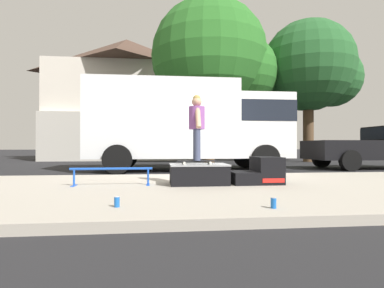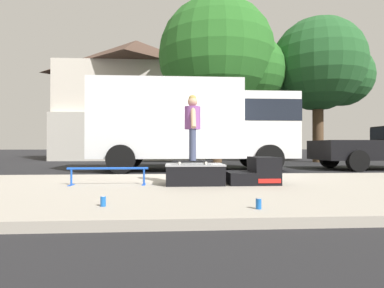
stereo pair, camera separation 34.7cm
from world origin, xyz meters
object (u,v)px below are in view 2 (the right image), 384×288
box_truck (194,122)px  soda_can_b (259,204)px  soda_can (103,201)px  grind_rail (108,172)px  street_tree_neighbour (323,67)px  skater_kid (193,122)px  kicker_ramp (256,173)px  skateboard (193,161)px  street_tree_main (223,60)px  skate_box (195,173)px

box_truck → soda_can_b: bearing=-88.2°
soda_can → grind_rail: bearing=100.1°
box_truck → street_tree_neighbour: street_tree_neighbour is taller
grind_rail → soda_can_b: grind_rail is taller
grind_rail → skater_kid: 1.86m
kicker_ramp → grind_rail: kicker_ramp is taller
skateboard → street_tree_main: street_tree_main is taller
grind_rail → soda_can: bearing=-79.9°
kicker_ramp → skater_kid: size_ratio=0.76×
skater_kid → soda_can: size_ratio=10.00×
street_tree_neighbour → skater_kid: bearing=-127.4°
street_tree_main → box_truck: bearing=-110.4°
grind_rail → street_tree_main: (3.88, 9.98, 4.99)m
soda_can_b → skateboard: bearing=104.8°
skate_box → grind_rail: skate_box is taller
soda_can → street_tree_main: street_tree_main is taller
skate_box → grind_rail: (-1.64, -0.02, 0.04)m
soda_can → street_tree_main: 13.58m
kicker_ramp → grind_rail: size_ratio=0.64×
grind_rail → skater_kid: bearing=-0.8°
grind_rail → soda_can_b: 3.24m
grind_rail → box_truck: (1.99, 4.90, 1.33)m
skate_box → skater_kid: (-0.04, -0.04, 0.99)m
skateboard → street_tree_neighbour: (7.71, 10.08, 4.52)m
skate_box → skateboard: bearing=-137.7°
soda_can → street_tree_neighbour: street_tree_neighbour is taller
skateboard → soda_can: size_ratio=6.24×
soda_can → kicker_ramp: bearing=40.2°
grind_rail → soda_can_b: (2.22, -2.36, -0.19)m
skate_box → soda_can_b: bearing=-76.4°
skate_box → skateboard: size_ratio=1.41×
grind_rail → street_tree_neighbour: (9.31, 10.06, 4.72)m
skateboard → soda_can: 2.43m
soda_can → box_truck: size_ratio=0.02×
skate_box → street_tree_main: street_tree_main is taller
soda_can_b → street_tree_main: bearing=82.3°
grind_rail → skater_kid: skater_kid is taller
skateboard → kicker_ramp: bearing=1.7°
skater_kid → street_tree_main: 11.02m
skater_kid → street_tree_neighbour: 13.23m
skater_kid → street_tree_neighbour: bearing=52.6°
skateboard → skater_kid: (0.00, 0.00, 0.75)m
kicker_ramp → box_truck: box_truck is taller
kicker_ramp → street_tree_main: bearing=84.1°
kicker_ramp → skater_kid: bearing=-178.3°
grind_rail → box_truck: size_ratio=0.22×
kicker_ramp → street_tree_neighbour: street_tree_neighbour is taller
skateboard → box_truck: 5.07m
kicker_ramp → skateboard: bearing=-178.3°
skate_box → box_truck: bearing=85.9°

